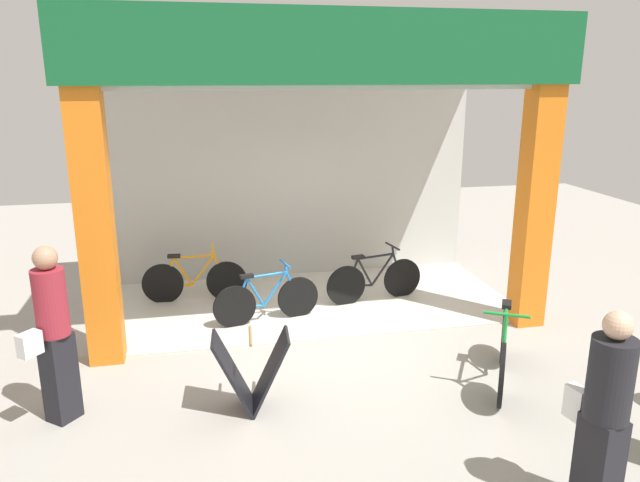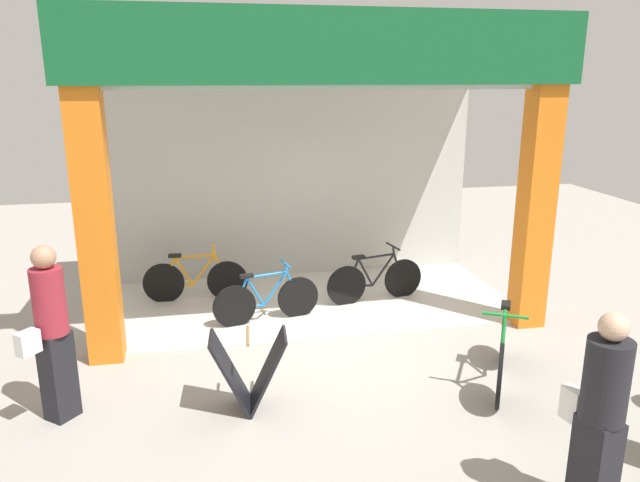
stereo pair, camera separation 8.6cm
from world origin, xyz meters
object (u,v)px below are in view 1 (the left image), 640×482
object	(u,v)px
bicycle_inside_2	(374,280)
bicycle_parked_0	(503,350)
sandwich_board_sign	(251,372)
pedestrian_3	(605,412)
pedestrian_0	(54,333)
bicycle_inside_0	(194,280)
bicycle_inside_1	(267,300)

from	to	relation	value
bicycle_inside_2	bicycle_parked_0	size ratio (longest dim) A/B	1.02
sandwich_board_sign	pedestrian_3	xyz separation A→B (m)	(2.49, -2.07, 0.46)
bicycle_inside_2	sandwich_board_sign	world-z (taller)	bicycle_inside_2
bicycle_inside_2	pedestrian_0	bearing A→B (deg)	-148.00
bicycle_inside_2	sandwich_board_sign	bearing A→B (deg)	-128.22
bicycle_inside_2	pedestrian_3	distance (m)	4.81
bicycle_inside_0	pedestrian_3	size ratio (longest dim) A/B	0.92
pedestrian_0	bicycle_parked_0	bearing A→B (deg)	-2.33
bicycle_inside_0	bicycle_parked_0	bearing A→B (deg)	-43.90
bicycle_parked_0	pedestrian_0	world-z (taller)	pedestrian_0
pedestrian_0	bicycle_inside_0	bearing A→B (deg)	66.35
sandwich_board_sign	pedestrian_3	world-z (taller)	pedestrian_3
pedestrian_3	sandwich_board_sign	bearing A→B (deg)	140.30
bicycle_inside_1	pedestrian_0	xyz separation A→B (m)	(-2.30, -2.02, 0.60)
bicycle_inside_0	pedestrian_0	world-z (taller)	pedestrian_0
bicycle_parked_0	pedestrian_3	bearing A→B (deg)	-98.61
sandwich_board_sign	bicycle_inside_0	bearing A→B (deg)	99.64
bicycle_inside_2	pedestrian_3	xyz separation A→B (m)	(0.37, -4.77, 0.53)
bicycle_inside_1	bicycle_parked_0	xyz separation A→B (m)	(2.39, -2.21, 0.04)
bicycle_inside_1	pedestrian_0	bearing A→B (deg)	-138.72
bicycle_inside_1	bicycle_parked_0	world-z (taller)	bicycle_parked_0
bicycle_inside_0	bicycle_inside_1	size ratio (longest dim) A/B	1.05
bicycle_parked_0	pedestrian_0	xyz separation A→B (m)	(-4.69, 0.19, 0.55)
sandwich_board_sign	bicycle_inside_1	bearing A→B (deg)	79.21
bicycle_inside_1	pedestrian_0	size ratio (longest dim) A/B	0.83
bicycle_parked_0	pedestrian_3	world-z (taller)	pedestrian_3
bicycle_inside_0	bicycle_inside_2	size ratio (longest dim) A/B	1.01
bicycle_inside_2	bicycle_parked_0	distance (m)	2.78
bicycle_parked_0	sandwich_board_sign	bearing A→B (deg)	-179.90
bicycle_parked_0	pedestrian_3	distance (m)	2.16
bicycle_inside_1	sandwich_board_sign	world-z (taller)	bicycle_inside_1
sandwich_board_sign	pedestrian_3	bearing A→B (deg)	-39.70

